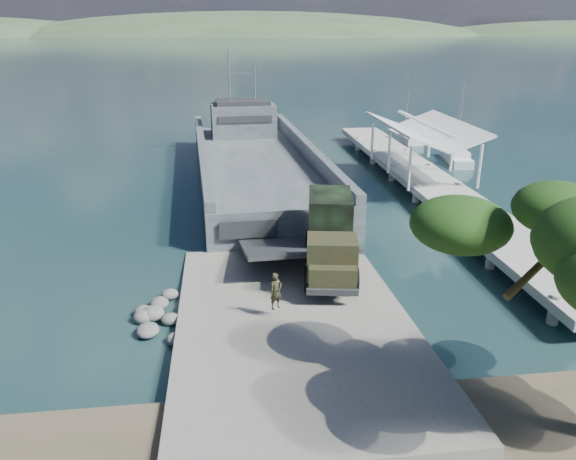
{
  "coord_description": "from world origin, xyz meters",
  "views": [
    {
      "loc": [
        -2.89,
        -22.2,
        12.51
      ],
      "look_at": [
        0.63,
        6.0,
        1.96
      ],
      "focal_mm": 35.0,
      "sensor_mm": 36.0,
      "label": 1
    }
  ],
  "objects_px": {
    "sailboat_far": "(406,137)",
    "sailboat_near": "(457,158)",
    "landing_craft": "(256,170)",
    "pier": "(425,171)",
    "military_truck": "(330,235)",
    "soldier": "(276,299)"
  },
  "relations": [
    {
      "from": "landing_craft",
      "to": "sailboat_near",
      "type": "relative_size",
      "value": 4.97
    },
    {
      "from": "sailboat_near",
      "to": "sailboat_far",
      "type": "bearing_deg",
      "value": 107.71
    },
    {
      "from": "pier",
      "to": "military_truck",
      "type": "xyz_separation_m",
      "value": [
        -10.43,
        -14.71,
        0.68
      ]
    },
    {
      "from": "landing_craft",
      "to": "soldier",
      "type": "relative_size",
      "value": 22.59
    },
    {
      "from": "military_truck",
      "to": "pier",
      "type": "bearing_deg",
      "value": 64.18
    },
    {
      "from": "sailboat_near",
      "to": "sailboat_far",
      "type": "height_order",
      "value": "sailboat_far"
    },
    {
      "from": "sailboat_near",
      "to": "pier",
      "type": "bearing_deg",
      "value": -116.59
    },
    {
      "from": "pier",
      "to": "military_truck",
      "type": "distance_m",
      "value": 18.05
    },
    {
      "from": "military_truck",
      "to": "soldier",
      "type": "distance_m",
      "value": 5.91
    },
    {
      "from": "landing_craft",
      "to": "sailboat_far",
      "type": "height_order",
      "value": "landing_craft"
    },
    {
      "from": "sailboat_far",
      "to": "sailboat_near",
      "type": "bearing_deg",
      "value": -86.31
    },
    {
      "from": "pier",
      "to": "soldier",
      "type": "height_order",
      "value": "pier"
    },
    {
      "from": "pier",
      "to": "military_truck",
      "type": "bearing_deg",
      "value": -125.35
    },
    {
      "from": "pier",
      "to": "landing_craft",
      "type": "relative_size",
      "value": 1.18
    },
    {
      "from": "pier",
      "to": "sailboat_near",
      "type": "distance_m",
      "value": 10.95
    },
    {
      "from": "pier",
      "to": "soldier",
      "type": "relative_size",
      "value": 26.69
    },
    {
      "from": "pier",
      "to": "sailboat_far",
      "type": "bearing_deg",
      "value": 75.78
    },
    {
      "from": "pier",
      "to": "military_truck",
      "type": "relative_size",
      "value": 5.49
    },
    {
      "from": "landing_craft",
      "to": "sailboat_near",
      "type": "bearing_deg",
      "value": 9.25
    },
    {
      "from": "landing_craft",
      "to": "sailboat_near",
      "type": "xyz_separation_m",
      "value": [
        19.29,
        4.09,
        -0.5
      ]
    },
    {
      "from": "pier",
      "to": "sailboat_far",
      "type": "xyz_separation_m",
      "value": [
        4.9,
        19.34,
        -1.19
      ]
    },
    {
      "from": "sailboat_near",
      "to": "military_truck",
      "type": "bearing_deg",
      "value": -116.1
    }
  ]
}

